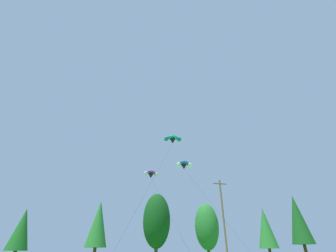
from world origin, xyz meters
The scene contains 10 objects.
treeline_tree_b centered at (-24.30, 49.65, 5.80)m, with size 3.64×3.64×9.26m.
treeline_tree_c centered at (-11.51, 51.73, 7.13)m, with size 4.10×4.10×11.38m.
treeline_tree_d centered at (-0.56, 47.59, 7.53)m, with size 5.16×5.16×12.44m.
treeline_tree_e centered at (10.27, 49.80, 6.84)m, with size 4.85×4.85×11.30m.
treeline_tree_f centered at (24.02, 50.38, 6.88)m, with size 4.02×4.02×10.98m.
treeline_tree_g centered at (32.61, 50.32, 8.85)m, with size 4.71×4.71×14.12m.
utility_pole centered at (7.74, 35.70, 6.54)m, with size 2.20×0.26×12.52m.
parafoil_kite_high_teal centered at (0.12, 36.25, 19.40)m, with size 10.05×14.78×18.57m.
parafoil_kite_mid_purple centered at (-3.31, 37.13, 13.25)m, with size 4.13×12.62×12.32m.
parafoil_kite_far_blue_white centered at (4.14, 43.73, 17.56)m, with size 3.55×21.49×17.22m.
Camera 1 is at (-8.00, 1.07, 2.36)m, focal length 24.62 mm.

